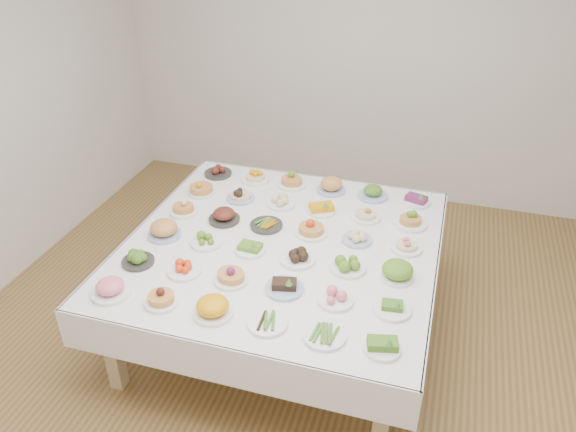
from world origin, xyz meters
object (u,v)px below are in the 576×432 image
(dish_18, at_px, (183,206))
(dish_35, at_px, (416,199))
(display_table, at_px, (282,251))
(dish_0, at_px, (110,286))

(dish_18, height_order, dish_35, dish_18)
(dish_35, bearing_deg, display_table, -135.14)
(display_table, distance_m, dish_0, 1.16)
(dish_18, bearing_deg, dish_0, -89.77)
(dish_0, height_order, dish_18, dish_0)
(display_table, distance_m, dish_18, 0.84)
(display_table, height_order, dish_0, dish_0)
(display_table, xyz_separation_m, dish_35, (0.82, 0.82, 0.11))
(dish_35, bearing_deg, dish_0, -134.95)
(dish_0, distance_m, dish_35, 2.31)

